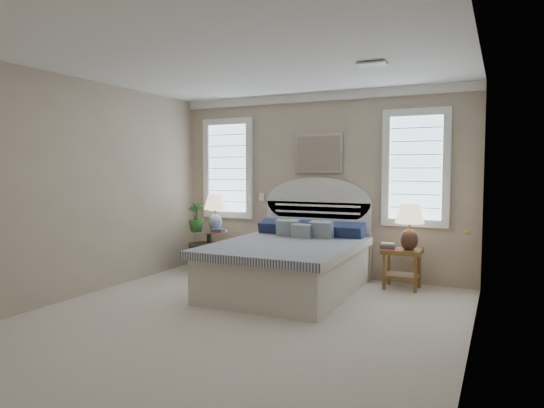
{
  "coord_description": "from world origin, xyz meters",
  "views": [
    {
      "loc": [
        2.48,
        -4.31,
        1.57
      ],
      "look_at": [
        -0.06,
        1.0,
        1.16
      ],
      "focal_mm": 32.0,
      "sensor_mm": 36.0,
      "label": 1
    }
  ],
  "objects_px": {
    "bed": "(291,261)",
    "nightstand_right": "(402,260)",
    "lamp_right": "(409,222)",
    "side_table_left": "(209,246)",
    "floor_pot": "(204,257)",
    "lamp_left": "(215,208)"
  },
  "relations": [
    {
      "from": "side_table_left",
      "to": "lamp_left",
      "type": "bearing_deg",
      "value": 25.94
    },
    {
      "from": "lamp_left",
      "to": "lamp_right",
      "type": "bearing_deg",
      "value": 0.23
    },
    {
      "from": "side_table_left",
      "to": "lamp_right",
      "type": "bearing_deg",
      "value": 1.04
    },
    {
      "from": "side_table_left",
      "to": "nightstand_right",
      "type": "bearing_deg",
      "value": 1.94
    },
    {
      "from": "side_table_left",
      "to": "floor_pot",
      "type": "distance_m",
      "value": 0.19
    },
    {
      "from": "bed",
      "to": "side_table_left",
      "type": "xyz_separation_m",
      "value": [
        -1.65,
        0.59,
        0.0
      ]
    },
    {
      "from": "side_table_left",
      "to": "lamp_right",
      "type": "distance_m",
      "value": 3.09
    },
    {
      "from": "bed",
      "to": "lamp_right",
      "type": "distance_m",
      "value": 1.62
    },
    {
      "from": "bed",
      "to": "nightstand_right",
      "type": "relative_size",
      "value": 4.29
    },
    {
      "from": "lamp_right",
      "to": "floor_pot",
      "type": "bearing_deg",
      "value": -177.89
    },
    {
      "from": "lamp_left",
      "to": "lamp_right",
      "type": "height_order",
      "value": "lamp_left"
    },
    {
      "from": "nightstand_right",
      "to": "lamp_right",
      "type": "distance_m",
      "value": 0.53
    },
    {
      "from": "floor_pot",
      "to": "lamp_left",
      "type": "distance_m",
      "value": 0.78
    },
    {
      "from": "bed",
      "to": "lamp_right",
      "type": "height_order",
      "value": "bed"
    },
    {
      "from": "side_table_left",
      "to": "floor_pot",
      "type": "height_order",
      "value": "side_table_left"
    },
    {
      "from": "bed",
      "to": "nightstand_right",
      "type": "distance_m",
      "value": 1.47
    },
    {
      "from": "side_table_left",
      "to": "lamp_right",
      "type": "xyz_separation_m",
      "value": [
        3.04,
        0.06,
        0.52
      ]
    },
    {
      "from": "side_table_left",
      "to": "lamp_right",
      "type": "height_order",
      "value": "lamp_right"
    },
    {
      "from": "bed",
      "to": "lamp_right",
      "type": "xyz_separation_m",
      "value": [
        1.39,
        0.65,
        0.52
      ]
    },
    {
      "from": "bed",
      "to": "floor_pot",
      "type": "relative_size",
      "value": 4.79
    },
    {
      "from": "bed",
      "to": "nightstand_right",
      "type": "height_order",
      "value": "bed"
    },
    {
      "from": "nightstand_right",
      "to": "floor_pot",
      "type": "distance_m",
      "value": 3.02
    }
  ]
}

